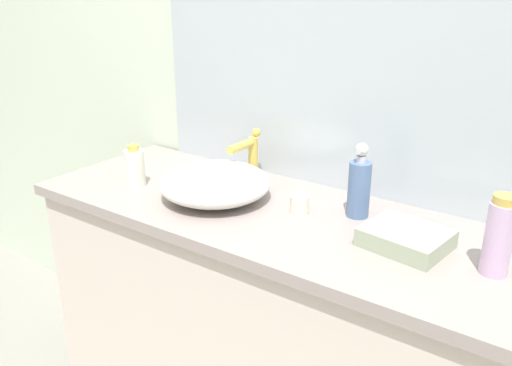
# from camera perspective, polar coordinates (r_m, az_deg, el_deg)

# --- Properties ---
(bathroom_wall_rear) EXTENTS (6.00, 0.06, 2.60)m
(bathroom_wall_rear) POSITION_cam_1_polar(r_m,az_deg,el_deg) (1.62, 8.51, 15.24)
(bathroom_wall_rear) COLOR silver
(bathroom_wall_rear) RESTS_ON ground
(vanity_counter) EXTENTS (1.67, 0.53, 0.85)m
(vanity_counter) POSITION_cam_1_polar(r_m,az_deg,el_deg) (1.66, 4.75, -17.41)
(vanity_counter) COLOR beige
(vanity_counter) RESTS_ON ground
(wall_mirror_panel) EXTENTS (1.39, 0.01, 0.97)m
(wall_mirror_panel) POSITION_cam_1_polar(r_m,az_deg,el_deg) (1.54, 11.01, 16.22)
(wall_mirror_panel) COLOR #B2BCC6
(wall_mirror_panel) RESTS_ON vanity_counter
(sink_basin) EXTENTS (0.33, 0.33, 0.10)m
(sink_basin) POSITION_cam_1_polar(r_m,az_deg,el_deg) (1.55, -4.44, 0.02)
(sink_basin) COLOR silver
(sink_basin) RESTS_ON vanity_counter
(faucet) EXTENTS (0.03, 0.15, 0.17)m
(faucet) POSITION_cam_1_polar(r_m,az_deg,el_deg) (1.67, -0.68, 3.36)
(faucet) COLOR gold
(faucet) RESTS_ON vanity_counter
(soap_dispenser) EXTENTS (0.06, 0.06, 0.21)m
(soap_dispenser) POSITION_cam_1_polar(r_m,az_deg,el_deg) (1.44, 11.05, -0.30)
(soap_dispenser) COLOR #526C9D
(soap_dispenser) RESTS_ON vanity_counter
(perfume_bottle) EXTENTS (0.06, 0.06, 0.13)m
(perfume_bottle) POSITION_cam_1_polar(r_m,az_deg,el_deg) (1.69, -12.91, 1.66)
(perfume_bottle) COLOR white
(perfume_bottle) RESTS_ON vanity_counter
(spray_can) EXTENTS (0.06, 0.06, 0.18)m
(spray_can) POSITION_cam_1_polar(r_m,az_deg,el_deg) (1.25, 24.70, -5.23)
(spray_can) COLOR #CCA9D5
(spray_can) RESTS_ON vanity_counter
(candle_jar) EXTENTS (0.05, 0.05, 0.05)m
(candle_jar) POSITION_cam_1_polar(r_m,az_deg,el_deg) (1.47, 4.70, -2.31)
(candle_jar) COLOR silver
(candle_jar) RESTS_ON vanity_counter
(folded_hand_towel) EXTENTS (0.21, 0.19, 0.05)m
(folded_hand_towel) POSITION_cam_1_polar(r_m,az_deg,el_deg) (1.33, 15.82, -5.73)
(folded_hand_towel) COLOR #9EAA8F
(folded_hand_towel) RESTS_ON vanity_counter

